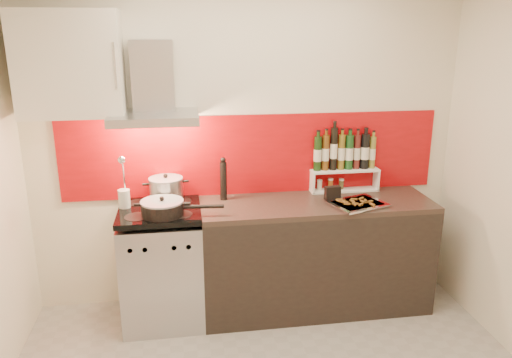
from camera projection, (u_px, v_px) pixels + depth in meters
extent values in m
cube|color=silver|center=(247.00, 145.00, 3.95)|extent=(3.40, 0.02, 2.60)
cube|color=#A1080B|center=(254.00, 155.00, 3.97)|extent=(3.00, 0.02, 0.64)
cube|color=#B7B7BA|center=(163.00, 268.00, 3.82)|extent=(0.60, 0.60, 0.84)
cube|color=black|center=(163.00, 298.00, 3.58)|extent=(0.50, 0.02, 0.40)
cube|color=#B7B7BA|center=(160.00, 248.00, 3.46)|extent=(0.56, 0.02, 0.12)
cube|color=#FF190C|center=(160.00, 249.00, 3.46)|extent=(0.10, 0.01, 0.04)
cube|color=black|center=(159.00, 211.00, 3.69)|extent=(0.60, 0.60, 0.04)
cube|color=black|center=(315.00, 257.00, 3.99)|extent=(1.80, 0.60, 0.86)
cube|color=black|center=(317.00, 204.00, 3.86)|extent=(1.80, 0.60, 0.04)
cube|color=#B7B7BA|center=(154.00, 117.00, 3.53)|extent=(0.62, 0.50, 0.06)
cube|color=#B7B7BA|center=(153.00, 75.00, 3.59)|extent=(0.30, 0.18, 0.50)
sphere|color=#FFD18C|center=(133.00, 123.00, 3.52)|extent=(0.07, 0.07, 0.07)
sphere|color=#FFD18C|center=(176.00, 122.00, 3.57)|extent=(0.07, 0.07, 0.07)
cube|color=white|center=(70.00, 64.00, 3.42)|extent=(0.70, 0.35, 0.72)
cylinder|color=#B7B7BA|center=(166.00, 190.00, 3.80)|extent=(0.25, 0.25, 0.18)
cylinder|color=#99999E|center=(166.00, 179.00, 3.78)|extent=(0.26, 0.26, 0.01)
sphere|color=black|center=(165.00, 176.00, 3.77)|extent=(0.03, 0.03, 0.03)
cylinder|color=black|center=(162.00, 209.00, 3.54)|extent=(0.30, 0.30, 0.09)
cylinder|color=#99999E|center=(162.00, 202.00, 3.53)|extent=(0.31, 0.31, 0.01)
sphere|color=black|center=(162.00, 198.00, 3.52)|extent=(0.03, 0.03, 0.03)
cylinder|color=black|center=(204.00, 207.00, 3.55)|extent=(0.29, 0.06, 0.03)
cylinder|color=silver|center=(124.00, 199.00, 3.68)|extent=(0.09, 0.09, 0.15)
cylinder|color=silver|center=(124.00, 175.00, 3.63)|extent=(0.01, 0.07, 0.27)
sphere|color=silver|center=(122.00, 160.00, 3.54)|extent=(0.06, 0.06, 0.06)
cylinder|color=black|center=(223.00, 181.00, 3.86)|extent=(0.05, 0.05, 0.30)
sphere|color=black|center=(223.00, 160.00, 3.81)|extent=(0.04, 0.04, 0.04)
cube|color=white|center=(343.00, 189.00, 4.12)|extent=(0.56, 0.15, 0.01)
cube|color=white|center=(312.00, 182.00, 4.06)|extent=(0.01, 0.15, 0.16)
cube|color=white|center=(375.00, 179.00, 4.14)|extent=(0.02, 0.15, 0.16)
cube|color=white|center=(344.00, 170.00, 4.08)|extent=(0.56, 0.15, 0.02)
cylinder|color=black|center=(318.00, 154.00, 4.00)|extent=(0.06, 0.06, 0.28)
cylinder|color=#5B350F|center=(326.00, 153.00, 4.01)|extent=(0.06, 0.06, 0.29)
cylinder|color=black|center=(334.00, 149.00, 4.01)|extent=(0.06, 0.06, 0.35)
cylinder|color=brown|center=(341.00, 152.00, 4.03)|extent=(0.06, 0.06, 0.29)
cylinder|color=#163E18|center=(349.00, 152.00, 4.04)|extent=(0.07, 0.07, 0.28)
cylinder|color=#561A16|center=(357.00, 152.00, 4.05)|extent=(0.05, 0.05, 0.28)
cylinder|color=black|center=(365.00, 151.00, 4.06)|extent=(0.07, 0.07, 0.29)
cylinder|color=olive|center=(372.00, 152.00, 4.07)|extent=(0.05, 0.05, 0.26)
cylinder|color=beige|center=(319.00, 185.00, 4.08)|extent=(0.04, 0.04, 0.07)
cylinder|color=#A24C1B|center=(330.00, 185.00, 4.09)|extent=(0.04, 0.04, 0.08)
cylinder|color=#4B4325|center=(341.00, 184.00, 4.11)|extent=(0.04, 0.04, 0.07)
cube|color=black|center=(333.00, 193.00, 3.87)|extent=(0.13, 0.06, 0.10)
cube|color=silver|center=(357.00, 204.00, 3.77)|extent=(0.45, 0.39, 0.01)
cube|color=silver|center=(358.00, 203.00, 3.76)|extent=(0.47, 0.42, 0.01)
cube|color=red|center=(358.00, 203.00, 3.76)|extent=(0.40, 0.34, 0.01)
cube|color=brown|center=(361.00, 204.00, 3.70)|extent=(0.05, 0.04, 0.01)
cube|color=brown|center=(361.00, 198.00, 3.84)|extent=(0.05, 0.04, 0.01)
cube|color=brown|center=(370.00, 201.00, 3.77)|extent=(0.05, 0.03, 0.01)
cube|color=brown|center=(339.00, 201.00, 3.78)|extent=(0.04, 0.05, 0.01)
cube|color=brown|center=(366.00, 202.00, 3.76)|extent=(0.05, 0.02, 0.01)
cube|color=brown|center=(339.00, 200.00, 3.81)|extent=(0.05, 0.01, 0.01)
cube|color=brown|center=(355.00, 204.00, 3.71)|extent=(0.03, 0.05, 0.01)
cube|color=brown|center=(347.00, 204.00, 3.72)|extent=(0.05, 0.03, 0.01)
cube|color=brown|center=(372.00, 204.00, 3.71)|extent=(0.03, 0.05, 0.01)
cube|color=brown|center=(342.00, 201.00, 3.78)|extent=(0.05, 0.02, 0.01)
cube|color=brown|center=(352.00, 201.00, 3.78)|extent=(0.03, 0.05, 0.01)
cube|color=brown|center=(355.00, 204.00, 3.72)|extent=(0.05, 0.03, 0.01)
cube|color=brown|center=(345.00, 202.00, 3.76)|extent=(0.05, 0.04, 0.01)
cube|color=brown|center=(364.00, 202.00, 3.77)|extent=(0.04, 0.05, 0.01)
cube|color=brown|center=(366.00, 201.00, 3.79)|extent=(0.02, 0.05, 0.01)
cube|color=brown|center=(354.00, 199.00, 3.82)|extent=(0.05, 0.02, 0.01)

